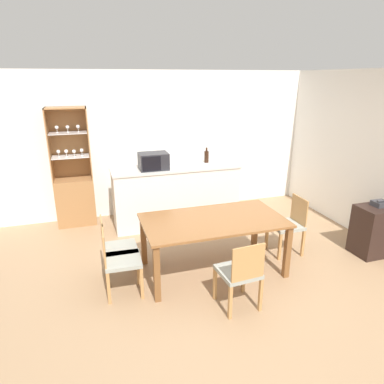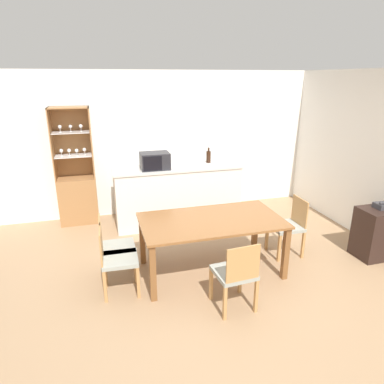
{
  "view_description": "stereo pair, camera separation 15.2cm",
  "coord_description": "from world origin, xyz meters",
  "px_view_note": "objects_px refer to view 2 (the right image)",
  "views": [
    {
      "loc": [
        -1.54,
        -3.45,
        2.43
      ],
      "look_at": [
        -0.11,
        1.09,
        0.83
      ],
      "focal_mm": 32.0,
      "sensor_mm": 36.0,
      "label": 1
    },
    {
      "loc": [
        -1.39,
        -3.49,
        2.43
      ],
      "look_at": [
        -0.11,
        1.09,
        0.83
      ],
      "focal_mm": 32.0,
      "sensor_mm": 36.0,
      "label": 2
    }
  ],
  "objects_px": {
    "dining_chair_side_left_near": "(116,259)",
    "dining_chair_side_right_far": "(289,226)",
    "microwave": "(155,161)",
    "wine_bottle": "(209,157)",
    "dining_chair_head_near": "(235,274)",
    "display_cabinet": "(77,190)",
    "telephone": "(383,206)",
    "dining_table": "(211,226)",
    "side_cabinet": "(377,233)",
    "dining_chair_side_left_far": "(115,247)"
  },
  "relations": [
    {
      "from": "dining_chair_side_left_near",
      "to": "dining_chair_side_right_far",
      "type": "xyz_separation_m",
      "value": [
        2.41,
        0.29,
        0.0
      ]
    },
    {
      "from": "dining_chair_side_left_near",
      "to": "microwave",
      "type": "distance_m",
      "value": 2.05
    },
    {
      "from": "dining_chair_side_left_near",
      "to": "wine_bottle",
      "type": "xyz_separation_m",
      "value": [
        1.75,
        1.94,
        0.68
      ]
    },
    {
      "from": "dining_chair_side_right_far",
      "to": "dining_chair_head_near",
      "type": "height_order",
      "value": "same"
    },
    {
      "from": "display_cabinet",
      "to": "dining_chair_side_left_near",
      "type": "distance_m",
      "value": 2.36
    },
    {
      "from": "dining_chair_side_left_near",
      "to": "wine_bottle",
      "type": "relative_size",
      "value": 3.14
    },
    {
      "from": "display_cabinet",
      "to": "dining_chair_side_right_far",
      "type": "height_order",
      "value": "display_cabinet"
    },
    {
      "from": "dining_chair_head_near",
      "to": "telephone",
      "type": "xyz_separation_m",
      "value": [
        2.39,
        0.57,
        0.33
      ]
    },
    {
      "from": "dining_chair_side_left_near",
      "to": "dining_chair_head_near",
      "type": "distance_m",
      "value": 1.38
    },
    {
      "from": "telephone",
      "to": "dining_chair_head_near",
      "type": "bearing_deg",
      "value": -166.64
    },
    {
      "from": "microwave",
      "to": "telephone",
      "type": "xyz_separation_m",
      "value": [
        2.83,
        -1.85,
        -0.38
      ]
    },
    {
      "from": "dining_table",
      "to": "side_cabinet",
      "type": "xyz_separation_m",
      "value": [
        2.36,
        -0.26,
        -0.28
      ]
    },
    {
      "from": "dining_table",
      "to": "dining_chair_side_left_near",
      "type": "height_order",
      "value": "dining_chair_side_left_near"
    },
    {
      "from": "dining_chair_side_left_near",
      "to": "dining_table",
      "type": "bearing_deg",
      "value": 99.32
    },
    {
      "from": "dining_chair_side_left_near",
      "to": "wine_bottle",
      "type": "distance_m",
      "value": 2.7
    },
    {
      "from": "wine_bottle",
      "to": "side_cabinet",
      "type": "relative_size",
      "value": 0.37
    },
    {
      "from": "side_cabinet",
      "to": "dining_chair_side_right_far",
      "type": "bearing_deg",
      "value": 160.53
    },
    {
      "from": "wine_bottle",
      "to": "side_cabinet",
      "type": "distance_m",
      "value": 2.85
    },
    {
      "from": "dining_chair_head_near",
      "to": "display_cabinet",
      "type": "bearing_deg",
      "value": 115.61
    },
    {
      "from": "dining_chair_side_left_far",
      "to": "wine_bottle",
      "type": "bearing_deg",
      "value": 133.51
    },
    {
      "from": "wine_bottle",
      "to": "dining_chair_side_left_far",
      "type": "bearing_deg",
      "value": -136.76
    },
    {
      "from": "display_cabinet",
      "to": "dining_chair_side_left_far",
      "type": "height_order",
      "value": "display_cabinet"
    },
    {
      "from": "dining_table",
      "to": "dining_chair_side_left_far",
      "type": "height_order",
      "value": "dining_chair_side_left_far"
    },
    {
      "from": "dining_chair_head_near",
      "to": "wine_bottle",
      "type": "distance_m",
      "value": 2.75
    },
    {
      "from": "microwave",
      "to": "dining_chair_side_left_far",
      "type": "bearing_deg",
      "value": -117.99
    },
    {
      "from": "dining_chair_side_right_far",
      "to": "telephone",
      "type": "bearing_deg",
      "value": -107.28
    },
    {
      "from": "side_cabinet",
      "to": "wine_bottle",
      "type": "bearing_deg",
      "value": 131.45
    },
    {
      "from": "display_cabinet",
      "to": "side_cabinet",
      "type": "distance_m",
      "value": 4.73
    },
    {
      "from": "wine_bottle",
      "to": "dining_chair_side_right_far",
      "type": "bearing_deg",
      "value": -68.14
    },
    {
      "from": "dining_table",
      "to": "wine_bottle",
      "type": "bearing_deg",
      "value": 73.1
    },
    {
      "from": "dining_chair_side_left_far",
      "to": "telephone",
      "type": "relative_size",
      "value": 4.05
    },
    {
      "from": "dining_chair_side_left_far",
      "to": "dining_chair_head_near",
      "type": "xyz_separation_m",
      "value": [
        1.21,
        -0.96,
        0.0
      ]
    },
    {
      "from": "dining_table",
      "to": "telephone",
      "type": "height_order",
      "value": "telephone"
    },
    {
      "from": "dining_chair_side_left_near",
      "to": "microwave",
      "type": "relative_size",
      "value": 1.79
    },
    {
      "from": "dining_chair_head_near",
      "to": "dining_table",
      "type": "bearing_deg",
      "value": 85.88
    },
    {
      "from": "display_cabinet",
      "to": "dining_chair_side_left_near",
      "type": "relative_size",
      "value": 2.39
    },
    {
      "from": "dining_chair_side_left_near",
      "to": "microwave",
      "type": "xyz_separation_m",
      "value": [
        0.78,
        1.76,
        0.71
      ]
    },
    {
      "from": "display_cabinet",
      "to": "dining_chair_side_left_far",
      "type": "bearing_deg",
      "value": -76.11
    },
    {
      "from": "dining_chair_side_left_far",
      "to": "dining_chair_side_right_far",
      "type": "xyz_separation_m",
      "value": [
        2.41,
        -0.0,
        0.0
      ]
    },
    {
      "from": "display_cabinet",
      "to": "dining_chair_head_near",
      "type": "height_order",
      "value": "display_cabinet"
    },
    {
      "from": "dining_chair_side_right_far",
      "to": "telephone",
      "type": "relative_size",
      "value": 4.05
    },
    {
      "from": "dining_table",
      "to": "dining_chair_head_near",
      "type": "xyz_separation_m",
      "value": [
        0.0,
        -0.81,
        -0.21
      ]
    },
    {
      "from": "dining_chair_side_left_far",
      "to": "telephone",
      "type": "bearing_deg",
      "value": 84.14
    },
    {
      "from": "dining_chair_side_left_near",
      "to": "side_cabinet",
      "type": "bearing_deg",
      "value": 90.57
    },
    {
      "from": "dining_table",
      "to": "dining_chair_head_near",
      "type": "distance_m",
      "value": 0.83
    },
    {
      "from": "dining_chair_head_near",
      "to": "microwave",
      "type": "bearing_deg",
      "value": 95.82
    },
    {
      "from": "microwave",
      "to": "wine_bottle",
      "type": "height_order",
      "value": "microwave"
    },
    {
      "from": "dining_chair_side_right_far",
      "to": "dining_chair_side_left_near",
      "type": "bearing_deg",
      "value": 97.63
    },
    {
      "from": "dining_table",
      "to": "side_cabinet",
      "type": "distance_m",
      "value": 2.39
    },
    {
      "from": "display_cabinet",
      "to": "wine_bottle",
      "type": "distance_m",
      "value": 2.34
    }
  ]
}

